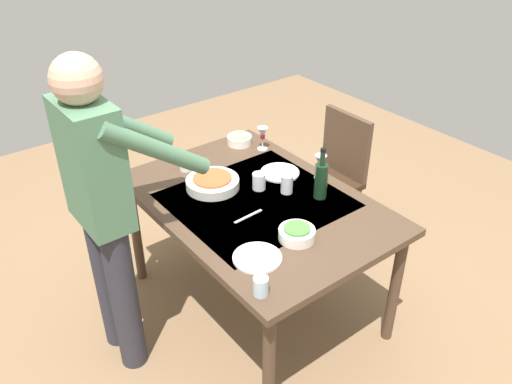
{
  "coord_description": "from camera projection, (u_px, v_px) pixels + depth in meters",
  "views": [
    {
      "loc": [
        -1.89,
        1.46,
        2.31
      ],
      "look_at": [
        0.0,
        0.0,
        0.82
      ],
      "focal_mm": 36.73,
      "sensor_mm": 36.0,
      "label": 1
    }
  ],
  "objects": [
    {
      "name": "water_cup_far_right",
      "position": [
        185.0,
        163.0,
        3.1
      ],
      "size": [
        0.07,
        0.07,
        0.09
      ],
      "primitive_type": "cylinder",
      "color": "silver",
      "rests_on": "dining_table"
    },
    {
      "name": "dinner_plate_far",
      "position": [
        280.0,
        173.0,
        3.08
      ],
      "size": [
        0.23,
        0.23,
        0.01
      ],
      "primitive_type": "cylinder",
      "color": "white",
      "rests_on": "dining_table"
    },
    {
      "name": "wine_bottle",
      "position": [
        321.0,
        180.0,
        2.81
      ],
      "size": [
        0.07,
        0.07,
        0.3
      ],
      "color": "black",
      "rests_on": "dining_table"
    },
    {
      "name": "person_server",
      "position": [
        104.0,
        204.0,
        2.46
      ],
      "size": [
        0.42,
        0.61,
        1.69
      ],
      "color": "#2D2D38",
      "rests_on": "ground_plane"
    },
    {
      "name": "table_fork",
      "position": [
        248.0,
        216.0,
        2.7
      ],
      "size": [
        0.02,
        0.18,
        0.0
      ],
      "primitive_type": "cube",
      "rotation": [
        0.0,
        0.0,
        0.05
      ],
      "color": "silver",
      "rests_on": "dining_table"
    },
    {
      "name": "serving_bowl_pasta",
      "position": [
        213.0,
        182.0,
        2.93
      ],
      "size": [
        0.3,
        0.3,
        0.07
      ],
      "color": "white",
      "rests_on": "dining_table"
    },
    {
      "name": "wine_glass_right",
      "position": [
        321.0,
        163.0,
        2.98
      ],
      "size": [
        0.07,
        0.07,
        0.15
      ],
      "color": "white",
      "rests_on": "dining_table"
    },
    {
      "name": "wine_glass_left",
      "position": [
        263.0,
        134.0,
        3.29
      ],
      "size": [
        0.07,
        0.07,
        0.15
      ],
      "color": "white",
      "rests_on": "dining_table"
    },
    {
      "name": "water_cup_far_left",
      "position": [
        261.0,
        286.0,
        2.19
      ],
      "size": [
        0.07,
        0.07,
        0.09
      ],
      "primitive_type": "cylinder",
      "color": "silver",
      "rests_on": "dining_table"
    },
    {
      "name": "ground_plane",
      "position": [
        256.0,
        304.0,
        3.25
      ],
      "size": [
        6.0,
        6.0,
        0.0
      ],
      "primitive_type": "plane",
      "color": "#846647"
    },
    {
      "name": "side_bowl_bread",
      "position": [
        239.0,
        139.0,
        3.4
      ],
      "size": [
        0.16,
        0.16,
        0.07
      ],
      "color": "white",
      "rests_on": "dining_table"
    },
    {
      "name": "chair_near",
      "position": [
        334.0,
        170.0,
        3.61
      ],
      "size": [
        0.4,
        0.4,
        0.91
      ],
      "color": "#352114",
      "rests_on": "ground_plane"
    },
    {
      "name": "dining_table",
      "position": [
        256.0,
        211.0,
        2.88
      ],
      "size": [
        1.47,
        1.02,
        0.77
      ],
      "color": "#4C3828",
      "rests_on": "ground_plane"
    },
    {
      "name": "side_bowl_salad",
      "position": [
        297.0,
        233.0,
        2.53
      ],
      "size": [
        0.18,
        0.18,
        0.07
      ],
      "color": "white",
      "rests_on": "dining_table"
    },
    {
      "name": "dinner_plate_near",
      "position": [
        257.0,
        258.0,
        2.41
      ],
      "size": [
        0.23,
        0.23,
        0.01
      ],
      "primitive_type": "cylinder",
      "color": "white",
      "rests_on": "dining_table"
    },
    {
      "name": "water_cup_near_right",
      "position": [
        287.0,
        184.0,
        2.88
      ],
      "size": [
        0.07,
        0.07,
        0.11
      ],
      "primitive_type": "cylinder",
      "color": "silver",
      "rests_on": "dining_table"
    },
    {
      "name": "water_cup_near_left",
      "position": [
        259.0,
        181.0,
        2.91
      ],
      "size": [
        0.07,
        0.07,
        0.1
      ],
      "primitive_type": "cylinder",
      "color": "silver",
      "rests_on": "dining_table"
    }
  ]
}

